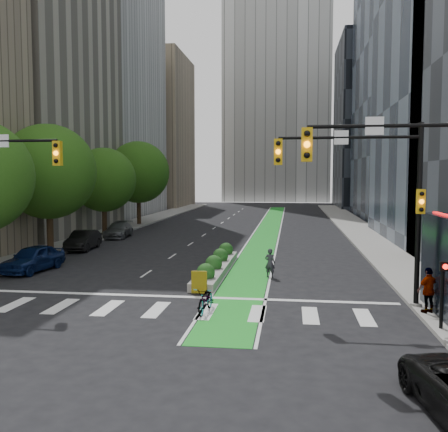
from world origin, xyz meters
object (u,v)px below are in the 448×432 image
(parked_car_left_far, at_px, (119,230))
(parked_car_left_mid, at_px, (83,240))
(median_planter, at_px, (217,265))
(pedestrian_far, at_px, (429,290))
(bicycle, at_px, (206,300))
(cyclist, at_px, (270,263))
(parked_car_left_near, at_px, (33,258))

(parked_car_left_far, bearing_deg, parked_car_left_mid, -95.47)
(median_planter, relative_size, parked_car_left_far, 2.27)
(median_planter, relative_size, pedestrian_far, 5.95)
(bicycle, bearing_deg, cyclist, 77.85)
(median_planter, distance_m, parked_car_left_near, 10.19)
(bicycle, distance_m, parked_car_left_near, 12.96)
(median_planter, bearing_deg, bicycle, -84.39)
(parked_car_left_near, bearing_deg, parked_car_left_far, 98.98)
(parked_car_left_near, xyz_separation_m, pedestrian_far, (19.30, -6.44, 0.28))
(median_planter, bearing_deg, parked_car_left_mid, 147.11)
(parked_car_left_mid, height_order, pedestrian_far, pedestrian_far)
(cyclist, bearing_deg, parked_car_left_near, 16.88)
(pedestrian_far, bearing_deg, bicycle, -22.96)
(parked_car_left_mid, bearing_deg, median_planter, -37.41)
(bicycle, xyz_separation_m, cyclist, (2.18, 7.08, 0.25))
(pedestrian_far, bearing_deg, median_planter, -66.20)
(median_planter, xyz_separation_m, cyclist, (2.98, -1.06, 0.39))
(median_planter, height_order, cyclist, cyclist)
(parked_car_left_near, bearing_deg, median_planter, 13.40)
(median_planter, height_order, parked_car_left_far, parked_car_left_far)
(parked_car_left_near, bearing_deg, bicycle, -25.74)
(parked_car_left_near, height_order, parked_car_left_far, parked_car_left_near)
(bicycle, xyz_separation_m, pedestrian_far, (8.39, 0.53, 0.50))
(parked_car_left_near, bearing_deg, pedestrian_far, -11.63)
(parked_car_left_mid, relative_size, pedestrian_far, 2.46)
(bicycle, bearing_deg, median_planter, 100.57)
(cyclist, height_order, pedestrian_far, pedestrian_far)
(median_planter, distance_m, parked_car_left_far, 17.86)
(parked_car_left_mid, bearing_deg, cyclist, -34.78)
(median_planter, xyz_separation_m, parked_car_left_far, (-10.70, 14.30, 0.28))
(cyclist, distance_m, parked_car_left_mid, 15.84)
(bicycle, distance_m, pedestrian_far, 8.42)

